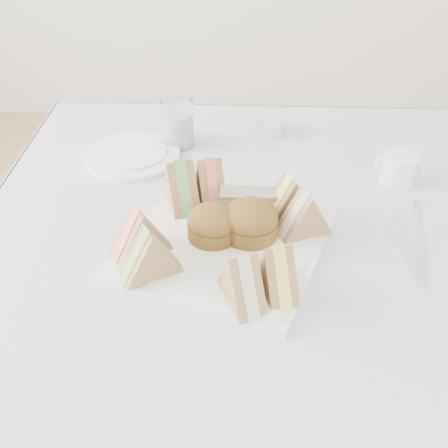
{
  "coord_description": "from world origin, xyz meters",
  "views": [
    {
      "loc": [
        -0.04,
        -0.78,
        1.34
      ],
      "look_at": [
        -0.07,
        -0.05,
        0.8
      ],
      "focal_mm": 45.0,
      "sensor_mm": 36.0,
      "label": 1
    }
  ],
  "objects_px": {
    "table": "(256,370)",
    "serving_plate": "(224,245)",
    "creamer_jug": "(398,169)",
    "water_glass": "(178,123)"
  },
  "relations": [
    {
      "from": "table",
      "to": "serving_plate",
      "type": "relative_size",
      "value": 2.91
    },
    {
      "from": "table",
      "to": "creamer_jug",
      "type": "xyz_separation_m",
      "value": [
        0.26,
        0.17,
        0.4
      ]
    },
    {
      "from": "table",
      "to": "creamer_jug",
      "type": "height_order",
      "value": "creamer_jug"
    },
    {
      "from": "table",
      "to": "water_glass",
      "type": "distance_m",
      "value": 0.55
    },
    {
      "from": "table",
      "to": "creamer_jug",
      "type": "relative_size",
      "value": 13.71
    },
    {
      "from": "serving_plate",
      "to": "creamer_jug",
      "type": "bearing_deg",
      "value": 53.97
    },
    {
      "from": "serving_plate",
      "to": "creamer_jug",
      "type": "xyz_separation_m",
      "value": [
        0.33,
        0.22,
        0.02
      ]
    },
    {
      "from": "serving_plate",
      "to": "creamer_jug",
      "type": "height_order",
      "value": "creamer_jug"
    },
    {
      "from": "water_glass",
      "to": "creamer_jug",
      "type": "height_order",
      "value": "water_glass"
    },
    {
      "from": "serving_plate",
      "to": "table",
      "type": "bearing_deg",
      "value": 58.18
    }
  ]
}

